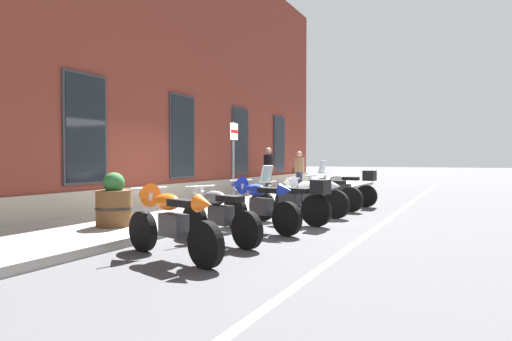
{
  "coord_description": "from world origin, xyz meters",
  "views": [
    {
      "loc": [
        -8.74,
        -4.93,
        1.42
      ],
      "look_at": [
        0.97,
        -0.03,
        1.13
      ],
      "focal_mm": 30.07,
      "sensor_mm": 36.0,
      "label": 1
    }
  ],
  "objects_px": {
    "parking_sign": "(234,152)",
    "motorcycle_silver_touring": "(345,187)",
    "barrel_planter": "(114,204)",
    "motorcycle_orange_sport": "(168,218)",
    "motorcycle_white_sport": "(308,194)",
    "motorcycle_grey_naked": "(218,215)",
    "motorcycle_black_naked": "(327,193)",
    "motorcycle_blue_sport": "(257,202)",
    "pedestrian_dark_jacket": "(269,167)",
    "pedestrian_tan_coat": "(299,170)",
    "motorcycle_green_touring": "(292,200)"
  },
  "relations": [
    {
      "from": "motorcycle_blue_sport",
      "to": "motorcycle_black_naked",
      "type": "xyz_separation_m",
      "value": [
        3.97,
        -0.18,
        -0.09
      ]
    },
    {
      "from": "motorcycle_blue_sport",
      "to": "motorcycle_silver_touring",
      "type": "xyz_separation_m",
      "value": [
        5.26,
        -0.36,
        -0.01
      ]
    },
    {
      "from": "barrel_planter",
      "to": "pedestrian_dark_jacket",
      "type": "bearing_deg",
      "value": 5.36
    },
    {
      "from": "pedestrian_tan_coat",
      "to": "barrel_planter",
      "type": "bearing_deg",
      "value": 178.99
    },
    {
      "from": "motorcycle_orange_sport",
      "to": "motorcycle_silver_touring",
      "type": "xyz_separation_m",
      "value": [
        7.88,
        -0.46,
        -0.0
      ]
    },
    {
      "from": "motorcycle_orange_sport",
      "to": "barrel_planter",
      "type": "height_order",
      "value": "barrel_planter"
    },
    {
      "from": "motorcycle_green_touring",
      "to": "pedestrian_dark_jacket",
      "type": "bearing_deg",
      "value": 29.32
    },
    {
      "from": "motorcycle_blue_sport",
      "to": "parking_sign",
      "type": "height_order",
      "value": "parking_sign"
    },
    {
      "from": "motorcycle_black_naked",
      "to": "barrel_planter",
      "type": "relative_size",
      "value": 2.04
    },
    {
      "from": "motorcycle_white_sport",
      "to": "pedestrian_dark_jacket",
      "type": "height_order",
      "value": "pedestrian_dark_jacket"
    },
    {
      "from": "motorcycle_silver_touring",
      "to": "parking_sign",
      "type": "height_order",
      "value": "parking_sign"
    },
    {
      "from": "motorcycle_green_touring",
      "to": "pedestrian_tan_coat",
      "type": "height_order",
      "value": "pedestrian_tan_coat"
    },
    {
      "from": "motorcycle_silver_touring",
      "to": "parking_sign",
      "type": "relative_size",
      "value": 0.96
    },
    {
      "from": "pedestrian_dark_jacket",
      "to": "barrel_planter",
      "type": "height_order",
      "value": "pedestrian_dark_jacket"
    },
    {
      "from": "motorcycle_blue_sport",
      "to": "motorcycle_green_touring",
      "type": "height_order",
      "value": "motorcycle_green_touring"
    },
    {
      "from": "motorcycle_green_touring",
      "to": "motorcycle_black_naked",
      "type": "bearing_deg",
      "value": 2.2
    },
    {
      "from": "motorcycle_green_touring",
      "to": "parking_sign",
      "type": "height_order",
      "value": "parking_sign"
    },
    {
      "from": "motorcycle_blue_sport",
      "to": "motorcycle_black_naked",
      "type": "relative_size",
      "value": 0.95
    },
    {
      "from": "motorcycle_white_sport",
      "to": "pedestrian_tan_coat",
      "type": "height_order",
      "value": "pedestrian_tan_coat"
    },
    {
      "from": "motorcycle_grey_naked",
      "to": "motorcycle_blue_sport",
      "type": "distance_m",
      "value": 1.38
    },
    {
      "from": "motorcycle_black_naked",
      "to": "parking_sign",
      "type": "relative_size",
      "value": 0.93
    },
    {
      "from": "pedestrian_dark_jacket",
      "to": "parking_sign",
      "type": "xyz_separation_m",
      "value": [
        -4.88,
        -1.27,
        0.5
      ]
    },
    {
      "from": "motorcycle_grey_naked",
      "to": "motorcycle_black_naked",
      "type": "distance_m",
      "value": 5.35
    },
    {
      "from": "motorcycle_orange_sport",
      "to": "parking_sign",
      "type": "xyz_separation_m",
      "value": [
        4.94,
        1.74,
        1.03
      ]
    },
    {
      "from": "motorcycle_grey_naked",
      "to": "parking_sign",
      "type": "relative_size",
      "value": 0.85
    },
    {
      "from": "parking_sign",
      "to": "motorcycle_silver_touring",
      "type": "bearing_deg",
      "value": -36.84
    },
    {
      "from": "motorcycle_silver_touring",
      "to": "parking_sign",
      "type": "xyz_separation_m",
      "value": [
        -2.94,
        2.2,
        1.04
      ]
    },
    {
      "from": "motorcycle_black_naked",
      "to": "pedestrian_dark_jacket",
      "type": "relative_size",
      "value": 1.23
    },
    {
      "from": "motorcycle_orange_sport",
      "to": "motorcycle_blue_sport",
      "type": "height_order",
      "value": "motorcycle_blue_sport"
    },
    {
      "from": "motorcycle_black_naked",
      "to": "barrel_planter",
      "type": "height_order",
      "value": "barrel_planter"
    },
    {
      "from": "motorcycle_grey_naked",
      "to": "barrel_planter",
      "type": "distance_m",
      "value": 2.27
    },
    {
      "from": "pedestrian_tan_coat",
      "to": "motorcycle_orange_sport",
      "type": "bearing_deg",
      "value": -169.04
    },
    {
      "from": "barrel_planter",
      "to": "parking_sign",
      "type": "bearing_deg",
      "value": -6.87
    },
    {
      "from": "motorcycle_grey_naked",
      "to": "parking_sign",
      "type": "bearing_deg",
      "value": 26.11
    },
    {
      "from": "motorcycle_white_sport",
      "to": "parking_sign",
      "type": "distance_m",
      "value": 2.26
    },
    {
      "from": "motorcycle_orange_sport",
      "to": "motorcycle_white_sport",
      "type": "bearing_deg",
      "value": -2.65
    },
    {
      "from": "motorcycle_black_naked",
      "to": "parking_sign",
      "type": "distance_m",
      "value": 2.84
    },
    {
      "from": "motorcycle_grey_naked",
      "to": "motorcycle_blue_sport",
      "type": "xyz_separation_m",
      "value": [
        1.37,
        -0.03,
        0.1
      ]
    },
    {
      "from": "parking_sign",
      "to": "barrel_planter",
      "type": "bearing_deg",
      "value": 173.13
    },
    {
      "from": "motorcycle_grey_naked",
      "to": "barrel_planter",
      "type": "relative_size",
      "value": 1.86
    },
    {
      "from": "motorcycle_orange_sport",
      "to": "motorcycle_green_touring",
      "type": "relative_size",
      "value": 1.0
    },
    {
      "from": "motorcycle_orange_sport",
      "to": "pedestrian_tan_coat",
      "type": "distance_m",
      "value": 10.7
    },
    {
      "from": "motorcycle_orange_sport",
      "to": "pedestrian_dark_jacket",
      "type": "relative_size",
      "value": 1.21
    },
    {
      "from": "motorcycle_grey_naked",
      "to": "parking_sign",
      "type": "distance_m",
      "value": 4.26
    },
    {
      "from": "motorcycle_silver_touring",
      "to": "pedestrian_dark_jacket",
      "type": "relative_size",
      "value": 1.27
    },
    {
      "from": "pedestrian_dark_jacket",
      "to": "parking_sign",
      "type": "height_order",
      "value": "parking_sign"
    },
    {
      "from": "motorcycle_green_touring",
      "to": "motorcycle_silver_touring",
      "type": "height_order",
      "value": "motorcycle_silver_touring"
    },
    {
      "from": "pedestrian_tan_coat",
      "to": "parking_sign",
      "type": "distance_m",
      "value": 5.59
    },
    {
      "from": "motorcycle_green_touring",
      "to": "motorcycle_grey_naked",
      "type": "bearing_deg",
      "value": 172.76
    },
    {
      "from": "motorcycle_white_sport",
      "to": "parking_sign",
      "type": "xyz_separation_m",
      "value": [
        -0.25,
        1.98,
        1.06
      ]
    }
  ]
}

